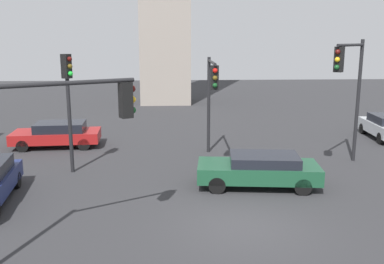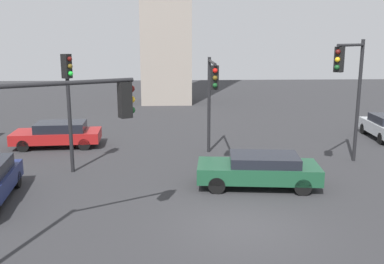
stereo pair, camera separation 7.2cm
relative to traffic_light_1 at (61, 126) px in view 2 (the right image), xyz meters
name	(u,v)px [view 2 (the right image)]	position (x,y,z in m)	size (l,w,h in m)	color
ground_plane	(242,225)	(5.02, 1.21, -3.44)	(99.18, 99.18, 0.00)	#2D2D30
traffic_light_1	(61,126)	(0.00, 0.00, 0.00)	(3.65, 2.10, 4.69)	black
traffic_light_2	(212,87)	(4.76, 8.37, 0.07)	(0.35, 3.89, 4.81)	black
traffic_light_3	(68,91)	(-1.41, 7.10, 0.09)	(0.49, 0.44, 5.06)	black
traffic_light_4	(350,78)	(10.59, 6.99, 0.59)	(2.31, 2.72, 5.66)	black
car_3	(58,134)	(-3.16, 11.71, -2.73)	(4.65, 2.32, 1.33)	maroon
car_4	(259,169)	(6.28, 4.74, -2.73)	(4.85, 2.45, 1.30)	#19472D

